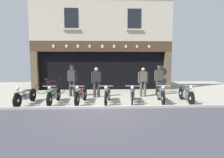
% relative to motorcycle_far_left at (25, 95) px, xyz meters
% --- Properties ---
extents(ground, '(21.47, 22.00, 0.18)m').
position_rel_motorcycle_far_left_xyz_m(ground, '(3.53, -1.98, -0.46)').
color(ground, '#9B9687').
extents(shop_facade, '(9.77, 4.42, 6.38)m').
position_rel_motorcycle_far_left_xyz_m(shop_facade, '(3.53, 6.01, 1.30)').
color(shop_facade, black).
rests_on(shop_facade, ground).
extents(motorcycle_far_left, '(0.62, 2.03, 0.91)m').
position_rel_motorcycle_far_left_xyz_m(motorcycle_far_left, '(0.00, 0.00, 0.00)').
color(motorcycle_far_left, black).
rests_on(motorcycle_far_left, ground).
extents(motorcycle_left, '(0.62, 2.00, 0.92)m').
position_rel_motorcycle_far_left_xyz_m(motorcycle_left, '(1.28, 0.12, 0.01)').
color(motorcycle_left, black).
rests_on(motorcycle_left, ground).
extents(motorcycle_center_left, '(0.62, 2.03, 0.92)m').
position_rel_motorcycle_far_left_xyz_m(motorcycle_center_left, '(2.55, 0.09, 0.01)').
color(motorcycle_center_left, black).
rests_on(motorcycle_center_left, ground).
extents(motorcycle_center, '(0.62, 2.07, 0.93)m').
position_rel_motorcycle_far_left_xyz_m(motorcycle_center, '(3.81, 0.05, 0.01)').
color(motorcycle_center, black).
rests_on(motorcycle_center, ground).
extents(motorcycle_center_right, '(0.63, 2.06, 0.91)m').
position_rel_motorcycle_far_left_xyz_m(motorcycle_center_right, '(5.00, 0.12, 0.00)').
color(motorcycle_center_right, black).
rests_on(motorcycle_center_right, ground).
extents(motorcycle_right, '(0.62, 1.94, 0.91)m').
position_rel_motorcycle_far_left_xyz_m(motorcycle_right, '(6.38, 0.08, 0.00)').
color(motorcycle_right, black).
rests_on(motorcycle_right, ground).
extents(motorcycle_far_right, '(0.62, 1.96, 0.92)m').
position_rel_motorcycle_far_left_xyz_m(motorcycle_far_right, '(7.62, 0.08, 0.00)').
color(motorcycle_far_right, black).
rests_on(motorcycle_far_right, ground).
extents(salesman_left, '(0.55, 0.35, 1.76)m').
position_rel_motorcycle_far_left_xyz_m(salesman_left, '(1.87, 1.86, 0.57)').
color(salesman_left, '#2D2D33').
rests_on(salesman_left, ground).
extents(shopkeeper_center, '(0.55, 0.31, 1.64)m').
position_rel_motorcycle_far_left_xyz_m(shopkeeper_center, '(3.23, 1.57, 0.49)').
color(shopkeeper_center, '#2D2D33').
rests_on(shopkeeper_center, ground).
extents(salesman_right, '(0.56, 0.26, 1.62)m').
position_rel_motorcycle_far_left_xyz_m(salesman_right, '(5.83, 1.65, 0.48)').
color(salesman_right, brown).
rests_on(salesman_right, ground).
extents(assistant_far_right, '(0.55, 0.32, 1.72)m').
position_rel_motorcycle_far_left_xyz_m(assistant_far_right, '(6.85, 2.09, 0.53)').
color(assistant_far_right, '#47423D').
rests_on(assistant_far_right, ground).
extents(tyre_sign_pole, '(0.55, 0.06, 1.71)m').
position_rel_motorcycle_far_left_xyz_m(tyre_sign_pole, '(7.31, 2.88, 0.58)').
color(tyre_sign_pole, '#232328').
rests_on(tyre_sign_pole, ground).
extents(advert_board_near, '(0.81, 0.03, 1.05)m').
position_rel_motorcycle_far_left_xyz_m(advert_board_near, '(1.55, 4.40, 1.41)').
color(advert_board_near, silver).
extents(advert_board_far, '(0.65, 0.03, 0.98)m').
position_rel_motorcycle_far_left_xyz_m(advert_board_far, '(0.41, 4.40, 1.41)').
color(advert_board_far, silver).
extents(leaning_bicycle, '(1.76, 0.50, 0.93)m').
position_rel_motorcycle_far_left_xyz_m(leaning_bicycle, '(0.39, 2.80, -0.05)').
color(leaning_bicycle, black).
rests_on(leaning_bicycle, ground).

